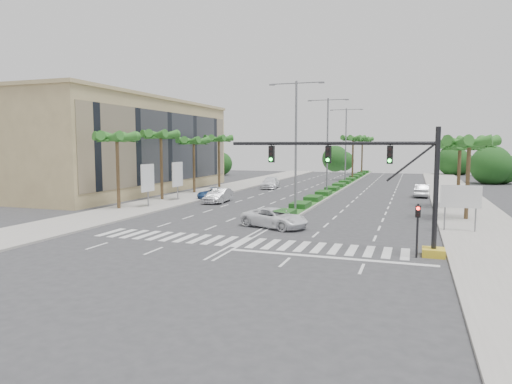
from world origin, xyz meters
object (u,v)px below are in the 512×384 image
car_parked_b (220,195)px  car_parked_d (270,183)px  car_parked_a (213,197)px  car_parked_c (213,193)px  car_crossing (275,218)px  car_right (422,190)px

car_parked_b → car_parked_d: 17.58m
car_parked_a → car_parked_c: bearing=107.9°
car_parked_b → car_parked_d: bearing=85.8°
car_crossing → car_right: size_ratio=1.13×
car_crossing → car_right: car_right is taller
car_parked_a → car_parked_c: size_ratio=0.85×
car_parked_a → car_parked_b: car_parked_b is taller
car_parked_d → car_crossing: size_ratio=1.02×
car_parked_a → car_parked_c: 4.03m
car_parked_a → car_right: size_ratio=0.84×
car_parked_a → car_right: 25.47m
car_parked_b → car_right: car_right is taller
car_crossing → car_parked_d: bearing=38.3°
car_parked_a → car_right: car_right is taller
car_parked_a → car_parked_c: car_parked_a is taller
car_parked_d → car_right: (20.67, -4.54, -0.01)m
car_parked_a → car_crossing: car_crossing is taller
car_right → car_crossing: bearing=70.5°
car_parked_b → car_right: 24.65m
car_parked_b → car_crossing: car_parked_b is taller
car_parked_b → car_crossing: (10.09, -12.74, -0.02)m
car_right → car_parked_c: bearing=26.8°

